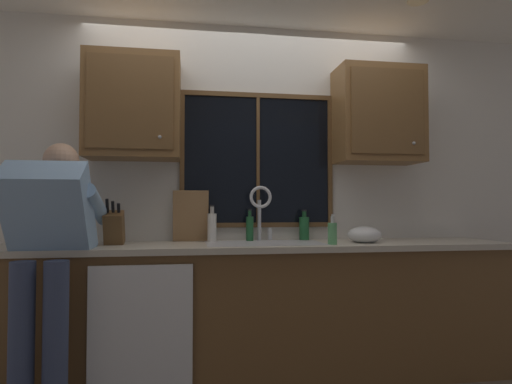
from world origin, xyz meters
The scene contains 23 objects.
back_wall centered at (0.00, 0.06, 1.27)m, with size 5.82×0.12×2.55m, color silver.
ceiling_downlight_right centered at (1.03, -0.60, 2.54)m, with size 0.14×0.14×0.01m, color #FFEAB2.
window_glass centered at (0.04, -0.01, 1.52)m, with size 1.10×0.02×0.95m, color black.
window_frame_top centered at (0.04, -0.02, 2.02)m, with size 1.17×0.02×0.04m, color brown.
window_frame_bottom centered at (0.04, -0.02, 1.03)m, with size 1.17×0.02×0.04m, color brown.
window_frame_left centered at (-0.53, -0.02, 1.52)m, with size 0.04×0.02×0.95m, color brown.
window_frame_right centered at (0.60, -0.02, 1.52)m, with size 0.04×0.02×0.95m, color brown.
window_mullion_center centered at (0.04, -0.02, 1.52)m, with size 0.02×0.02×0.95m, color brown.
lower_cabinet_run centered at (0.00, -0.29, 0.44)m, with size 3.42×0.58×0.88m, color brown.
countertop centered at (0.00, -0.31, 0.90)m, with size 3.48×0.62×0.04m, color beige.
dishwasher_front centered at (-0.75, -0.61, 0.46)m, with size 0.60×0.02×0.74m, color white.
upper_cabinet_left centered at (-0.86, -0.17, 1.86)m, with size 0.64×0.36×0.72m.
upper_cabinet_right centered at (0.94, -0.17, 1.86)m, with size 0.64×0.36×0.72m.
sink centered at (0.04, -0.30, 0.82)m, with size 0.80×0.46×0.21m.
faucet centered at (0.04, -0.12, 1.17)m, with size 0.18×0.09×0.40m.
person_standing centered at (-1.27, -0.62, 0.96)m, with size 0.53×0.69×1.57m.
knife_block centered at (-0.96, -0.28, 1.03)m, with size 0.12×0.18×0.32m.
cutting_board centered at (-0.47, -0.09, 1.10)m, with size 0.25×0.02×0.37m, color #997047.
mixing_bowl centered at (0.74, -0.36, 0.97)m, with size 0.24×0.24×0.12m, color silver.
soap_dispenser centered at (0.46, -0.48, 1.00)m, with size 0.06×0.07×0.20m.
bottle_green_glass centered at (-0.31, -0.13, 1.03)m, with size 0.06×0.06×0.26m.
bottle_tall_clear centered at (0.38, -0.08, 1.01)m, with size 0.07×0.07×0.23m.
bottle_amber_small centered at (-0.04, -0.11, 1.02)m, with size 0.05×0.05×0.23m.
Camera 1 is at (-0.48, -3.23, 1.17)m, focal length 30.29 mm.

